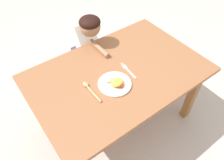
{
  "coord_description": "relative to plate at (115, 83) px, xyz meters",
  "views": [
    {
      "loc": [
        -0.74,
        -0.93,
        1.86
      ],
      "look_at": [
        -0.1,
        -0.05,
        0.69
      ],
      "focal_mm": 35.14,
      "sensor_mm": 36.0,
      "label": 1
    }
  ],
  "objects": [
    {
      "name": "plate",
      "position": [
        0.0,
        0.0,
        0.0
      ],
      "size": [
        0.25,
        0.25,
        0.06
      ],
      "color": "silver",
      "rests_on": "dining_table"
    },
    {
      "name": "dining_table",
      "position": [
        0.1,
        0.09,
        -0.1
      ],
      "size": [
        1.35,
        0.89,
        0.67
      ],
      "color": "#935B3A",
      "rests_on": "ground_plane"
    },
    {
      "name": "person",
      "position": [
        0.13,
        0.62,
        -0.17
      ],
      "size": [
        0.19,
        0.5,
        0.93
      ],
      "rotation": [
        0.0,
        0.0,
        3.14
      ],
      "color": "#4A3959",
      "rests_on": "ground_plane"
    },
    {
      "name": "ground_plane",
      "position": [
        0.1,
        0.09,
        -0.69
      ],
      "size": [
        8.0,
        8.0,
        0.0
      ],
      "primitive_type": "plane",
      "color": "#C1B2AA"
    },
    {
      "name": "fork",
      "position": [
        0.17,
        0.06,
        -0.01
      ],
      "size": [
        0.03,
        0.2,
        0.01
      ],
      "rotation": [
        0.0,
        0.0,
        1.49
      ],
      "color": "silver",
      "rests_on": "dining_table"
    },
    {
      "name": "spoon",
      "position": [
        -0.17,
        0.06,
        -0.01
      ],
      "size": [
        0.04,
        0.22,
        0.02
      ],
      "rotation": [
        0.0,
        0.0,
        1.58
      ],
      "color": "tan",
      "rests_on": "dining_table"
    }
  ]
}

